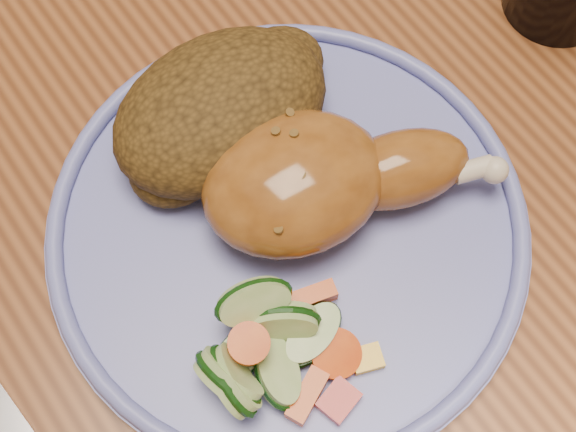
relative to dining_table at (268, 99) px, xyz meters
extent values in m
plane|color=#56301D|center=(0.00, 0.00, -0.67)|extent=(4.00, 4.00, 0.00)
cube|color=brown|center=(0.00, 0.00, 0.06)|extent=(0.90, 1.40, 0.04)
cylinder|color=#4C2D16|center=(-0.18, 0.37, -0.46)|extent=(0.04, 0.04, 0.41)
cylinder|color=#4C2D16|center=(0.18, 0.37, -0.46)|extent=(0.04, 0.04, 0.41)
cylinder|color=#676FC0|center=(-0.07, -0.13, 0.09)|extent=(0.28, 0.28, 0.01)
torus|color=#676FC0|center=(-0.07, -0.13, 0.10)|extent=(0.28, 0.28, 0.01)
ellipsoid|color=#94571F|center=(-0.06, -0.12, 0.12)|extent=(0.12, 0.11, 0.06)
ellipsoid|color=#94571F|center=(0.00, -0.14, 0.12)|extent=(0.09, 0.07, 0.04)
sphere|color=beige|center=(0.04, -0.17, 0.12)|extent=(0.02, 0.02, 0.02)
ellipsoid|color=#4C3413|center=(-0.07, -0.05, 0.12)|extent=(0.13, 0.10, 0.06)
ellipsoid|color=#4C3413|center=(-0.02, -0.04, 0.11)|extent=(0.07, 0.05, 0.04)
ellipsoid|color=#4C3413|center=(-0.10, -0.06, 0.11)|extent=(0.06, 0.05, 0.03)
cube|color=#A50A05|center=(-0.11, -0.22, 0.10)|extent=(0.02, 0.02, 0.01)
cube|color=#E5A507|center=(-0.08, -0.21, 0.10)|extent=(0.02, 0.02, 0.01)
cube|color=#E75207|center=(-0.12, -0.21, 0.10)|extent=(0.03, 0.02, 0.01)
cylinder|color=#E75207|center=(-0.09, -0.20, 0.10)|extent=(0.03, 0.03, 0.01)
cylinder|color=#E75207|center=(-0.13, -0.18, 0.12)|extent=(0.02, 0.02, 0.01)
cube|color=#E75207|center=(-0.08, -0.17, 0.10)|extent=(0.03, 0.02, 0.01)
cylinder|color=#B5CD85|center=(-0.15, -0.19, 0.12)|extent=(0.03, 0.04, 0.04)
cylinder|color=#B5CD85|center=(-0.11, -0.17, 0.11)|extent=(0.05, 0.04, 0.04)
cylinder|color=#B5CD85|center=(-0.12, -0.16, 0.12)|extent=(0.05, 0.04, 0.04)
cylinder|color=#B5CD85|center=(-0.12, -0.19, 0.10)|extent=(0.05, 0.05, 0.02)
cylinder|color=#B5CD85|center=(-0.10, -0.19, 0.10)|extent=(0.05, 0.05, 0.02)
cylinder|color=#B5CD85|center=(-0.13, -0.17, 0.10)|extent=(0.04, 0.05, 0.02)
cylinder|color=#B5CD85|center=(-0.15, -0.18, 0.12)|extent=(0.04, 0.04, 0.04)
camera|label=1|loc=(-0.17, -0.27, 0.52)|focal=50.00mm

